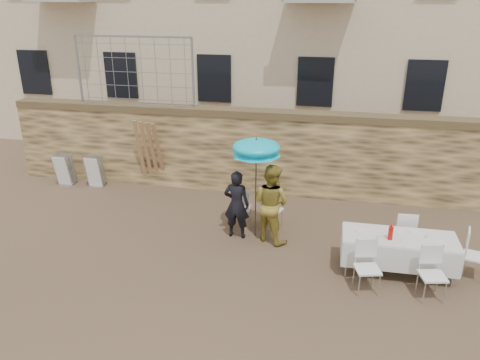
% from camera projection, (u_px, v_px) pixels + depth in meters
% --- Properties ---
extents(ground, '(80.00, 80.00, 0.00)m').
position_uv_depth(ground, '(194.00, 296.00, 8.34)').
color(ground, brown).
rests_on(ground, ground).
extents(stone_wall, '(13.00, 0.50, 2.20)m').
position_uv_depth(stone_wall, '(246.00, 151.00, 12.48)').
color(stone_wall, olive).
rests_on(stone_wall, ground).
extents(chain_link_fence, '(3.20, 0.06, 1.80)m').
position_uv_depth(chain_link_fence, '(135.00, 72.00, 12.30)').
color(chain_link_fence, gray).
rests_on(chain_link_fence, stone_wall).
extents(man_suit, '(0.58, 0.40, 1.54)m').
position_uv_depth(man_suit, '(237.00, 204.00, 10.12)').
color(man_suit, black).
rests_on(man_suit, ground).
extents(woman_dress, '(1.06, 0.98, 1.74)m').
position_uv_depth(woman_dress, '(271.00, 203.00, 9.94)').
color(woman_dress, gold).
rests_on(woman_dress, ground).
extents(umbrella, '(1.05, 1.05, 2.11)m').
position_uv_depth(umbrella, '(256.00, 150.00, 9.68)').
color(umbrella, '#3F3F44').
rests_on(umbrella, ground).
extents(couple_chair_left, '(0.50, 0.50, 0.96)m').
position_uv_depth(couple_chair_left, '(242.00, 206.00, 10.72)').
color(couple_chair_left, white).
rests_on(couple_chair_left, ground).
extents(couple_chair_right, '(0.61, 0.61, 0.96)m').
position_uv_depth(couple_chair_right, '(272.00, 209.00, 10.60)').
color(couple_chair_right, white).
rests_on(couple_chair_right, ground).
extents(banquet_table, '(2.10, 0.85, 0.78)m').
position_uv_depth(banquet_table, '(400.00, 239.00, 8.79)').
color(banquet_table, silver).
rests_on(banquet_table, ground).
extents(soda_bottle, '(0.09, 0.09, 0.26)m').
position_uv_depth(soda_bottle, '(391.00, 233.00, 8.62)').
color(soda_bottle, red).
rests_on(soda_bottle, banquet_table).
extents(table_chair_front_left, '(0.58, 0.58, 0.96)m').
position_uv_depth(table_chair_front_left, '(368.00, 268.00, 8.31)').
color(table_chair_front_left, white).
rests_on(table_chair_front_left, ground).
extents(table_chair_front_right, '(0.57, 0.57, 0.96)m').
position_uv_depth(table_chair_front_right, '(433.00, 275.00, 8.10)').
color(table_chair_front_right, white).
rests_on(table_chair_front_right, ground).
extents(table_chair_back, '(0.50, 0.50, 0.96)m').
position_uv_depth(table_chair_back, '(404.00, 232.00, 9.57)').
color(table_chair_back, white).
rests_on(table_chair_back, ground).
extents(table_chair_side, '(0.58, 0.58, 0.96)m').
position_uv_depth(table_chair_side, '(476.00, 255.00, 8.71)').
color(table_chair_side, white).
rests_on(table_chair_side, ground).
extents(chair_stack_left, '(0.46, 0.47, 0.92)m').
position_uv_depth(chair_stack_left, '(68.00, 167.00, 13.19)').
color(chair_stack_left, white).
rests_on(chair_stack_left, ground).
extents(chair_stack_right, '(0.46, 0.40, 0.92)m').
position_uv_depth(chair_stack_right, '(97.00, 170.00, 13.03)').
color(chair_stack_right, white).
rests_on(chair_stack_right, ground).
extents(wood_planks, '(0.70, 0.20, 2.00)m').
position_uv_depth(wood_planks, '(151.00, 154.00, 12.60)').
color(wood_planks, '#A37749').
rests_on(wood_planks, ground).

